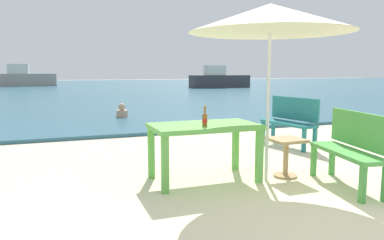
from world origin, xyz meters
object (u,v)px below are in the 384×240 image
Objects in this scene: side_table_wood at (286,152)px; bench_green_right at (352,145)px; picnic_table_green at (204,132)px; patio_umbrella at (270,19)px; beer_bottle_amber at (205,119)px; bench_teal_center at (291,118)px; boat_barge at (219,80)px; boat_tanker at (24,78)px; swimmer_person at (122,112)px.

side_table_wood is 0.85m from bench_green_right.
patio_umbrella is (0.79, -0.28, 1.47)m from picnic_table_green.
beer_bottle_amber reaches higher than bench_teal_center.
boat_barge is at bearing 67.64° from side_table_wood.
boat_barge is at bearing 69.21° from bench_green_right.
patio_umbrella is 33.76m from boat_tanker.
beer_bottle_amber is 3.02m from bench_teal_center.
patio_umbrella reaches higher than beer_bottle_amber.
swimmer_person is 0.07× the size of boat_tanker.
patio_umbrella is 1.85× the size of bench_green_right.
picnic_table_green is 1.86m from bench_green_right.
boat_tanker is (-7.12, 31.48, 0.26)m from bench_teal_center.
swimmer_person is at bearing 96.52° from patio_umbrella.
patio_umbrella reaches higher than picnic_table_green.
swimmer_person is (-2.43, 5.09, -0.30)m from bench_teal_center.
bench_green_right is 0.25× the size of boat_barge.
bench_green_right is (0.83, -0.63, -1.58)m from patio_umbrella.
patio_umbrella is 1.89m from bench_green_right.
patio_umbrella is at bearing -83.48° from swimmer_person.
beer_bottle_amber is 33.49m from boat_tanker.
beer_bottle_amber is at bearing 156.09° from bench_green_right.
bench_green_right is at bearing -79.46° from boat_tanker.
swimmer_person is 20.25m from boat_barge.
boat_tanker reaches higher than bench_green_right.
beer_bottle_amber is 0.12× the size of patio_umbrella.
patio_umbrella is at bearing -19.65° from picnic_table_green.
bench_teal_center is 0.25× the size of boat_barge.
bench_teal_center is (1.31, 1.76, 0.19)m from side_table_wood.
side_table_wood is at bearing -80.09° from boat_tanker.
boat_barge is (9.82, 23.88, 0.39)m from side_table_wood.
beer_bottle_amber is at bearing -114.80° from boat_barge.
patio_umbrella is 1.85× the size of bench_teal_center.
picnic_table_green is 6.62m from swimmer_person.
boat_barge is at bearing 65.20° from beer_bottle_amber.
bench_green_right is 7.70m from swimmer_person.
bench_teal_center and bench_green_right have the same top height.
picnic_table_green is 5.28× the size of beer_bottle_amber.
side_table_wood is 0.11× the size of boat_barge.
picnic_table_green is at bearing -114.83° from boat_barge.
bench_green_right is (1.68, -0.74, -0.31)m from beer_bottle_amber.
side_table_wood is 0.43× the size of bench_green_right.
beer_bottle_amber reaches higher than bench_green_right.
bench_green_right is (0.50, -0.67, 0.19)m from side_table_wood.
patio_umbrella reaches higher than boat_barge.
boat_tanker is at bearing 149.07° from boat_barge.
boat_tanker reaches higher than beer_bottle_amber.
patio_umbrella is at bearing 142.75° from bench_green_right.
bench_teal_center is at bearing 71.57° from bench_green_right.
boat_barge is at bearing -30.93° from boat_tanker.
picnic_table_green is 0.27m from beer_bottle_amber.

